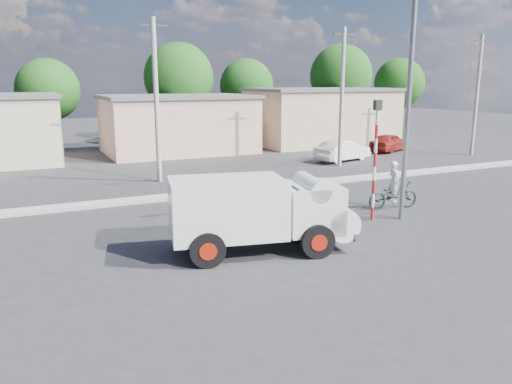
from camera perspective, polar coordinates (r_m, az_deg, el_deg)
name	(u,v)px	position (r m, az deg, el deg)	size (l,w,h in m)	color
ground_plane	(320,244)	(15.91, 7.33, -5.88)	(120.00, 120.00, 0.00)	#2B2B2E
median	(225,191)	(22.78, -3.53, 0.06)	(40.00, 0.80, 0.16)	#99968E
truck	(262,211)	(14.78, 0.70, -2.17)	(5.74, 3.06, 2.25)	black
bicycle	(393,195)	(20.65, 15.38, -0.33)	(0.74, 2.12, 1.11)	black
cyclist	(393,189)	(20.59, 15.42, 0.36)	(0.59, 0.39, 1.62)	white
car_cream	(343,151)	(32.33, 9.87, 4.69)	(1.42, 4.07, 1.34)	white
car_red	(389,142)	(37.49, 14.97, 5.51)	(1.56, 3.88, 1.32)	maroon
traffic_pole	(375,150)	(18.36, 13.50, 4.67)	(0.28, 0.18, 4.36)	red
streetlight	(406,82)	(18.58, 16.78, 11.91)	(2.34, 0.22, 9.00)	slate
building_row	(165,123)	(36.01, -10.33, 7.81)	(37.80, 7.30, 4.44)	beige
tree_row	(216,81)	(44.08, -4.60, 12.49)	(51.24, 7.43, 8.42)	#38281E
utility_poles	(253,99)	(27.22, -0.37, 10.61)	(35.40, 0.24, 8.00)	#99968E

